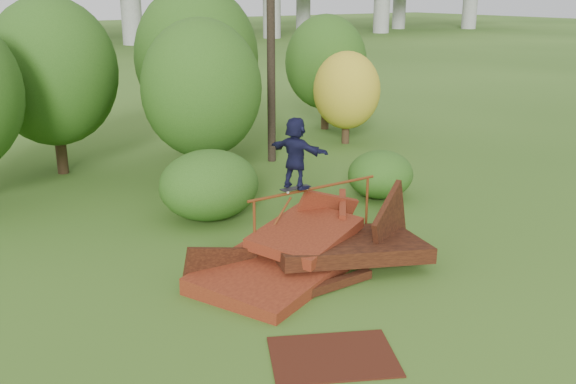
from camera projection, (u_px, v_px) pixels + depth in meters
ground at (375, 285)px, 13.06m from camera, size 240.00×240.00×0.00m
scrap_pile at (311, 252)px, 13.76m from camera, size 5.72×3.62×2.02m
grind_rail at (314, 203)px, 14.27m from camera, size 3.40×0.08×1.58m
skateboard at (296, 188)px, 13.87m from camera, size 0.70×0.19×0.07m
skater at (296, 153)px, 13.64m from camera, size 0.93×1.50×1.55m
flat_plate at (333, 356)px, 10.47m from camera, size 2.47×2.21×0.03m
tree_1 at (53, 72)px, 20.02m from camera, size 4.03×4.03×5.61m
tree_2 at (201, 89)px, 18.83m from camera, size 3.56×3.56×5.01m
tree_3 at (197, 57)px, 22.36m from camera, size 4.31×4.31×5.98m
tree_4 at (347, 90)px, 24.48m from camera, size 2.57×2.57×3.55m
tree_5 at (326, 62)px, 26.85m from camera, size 3.42×3.42×4.81m
shrub_left at (209, 185)px, 16.61m from camera, size 2.63×2.42×1.82m
shrub_right at (380, 174)px, 18.36m from camera, size 1.94×1.78×1.37m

